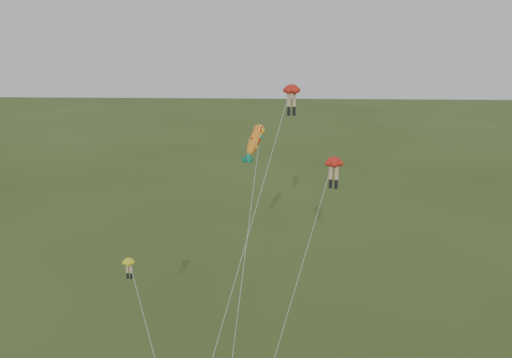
{
  "coord_description": "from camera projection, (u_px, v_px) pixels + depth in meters",
  "views": [
    {
      "loc": [
        4.24,
        -32.24,
        23.74
      ],
      "look_at": [
        2.7,
        6.0,
        13.15
      ],
      "focal_mm": 40.0,
      "sensor_mm": 36.0,
      "label": 1
    }
  ],
  "objects": [
    {
      "name": "legs_kite_yellow",
      "position": [
        131.0,
        271.0,
        38.54
      ],
      "size": [
        4.34,
        6.66,
        8.23
      ],
      "rotation": [
        0.0,
        0.0,
        -0.13
      ],
      "color": "yellow",
      "rests_on": "ground"
    },
    {
      "name": "fish_kite",
      "position": [
        255.0,
        141.0,
        41.5
      ],
      "size": [
        2.55,
        10.45,
        16.72
      ],
      "rotation": [
        0.88,
        0.0,
        -0.54
      ],
      "color": "yellow",
      "rests_on": "ground"
    },
    {
      "name": "legs_kite_red_mid",
      "position": [
        333.0,
        168.0,
        40.05
      ],
      "size": [
        5.97,
        9.67,
        14.58
      ],
      "rotation": [
        0.0,
        0.0,
        -0.34
      ],
      "color": "red",
      "rests_on": "ground"
    },
    {
      "name": "legs_kite_red_high",
      "position": [
        290.0,
        96.0,
        43.56
      ],
      "size": [
        6.9,
        15.15,
        19.11
      ],
      "rotation": [
        0.0,
        0.0,
        0.31
      ],
      "color": "red",
      "rests_on": "ground"
    }
  ]
}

